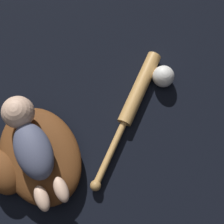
{
  "coord_description": "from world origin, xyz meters",
  "views": [
    {
      "loc": [
        -0.31,
        -0.13,
        1.05
      ],
      "look_at": [
        -0.08,
        -0.31,
        0.07
      ],
      "focal_mm": 50.0,
      "sensor_mm": 36.0,
      "label": 1
    }
  ],
  "objects_px": {
    "baseball_bat": "(134,101)",
    "baseball": "(163,76)",
    "baseball_glove": "(35,158)",
    "baby_figure": "(30,141)"
  },
  "relations": [
    {
      "from": "baseball_glove",
      "to": "baseball",
      "type": "xyz_separation_m",
      "value": [
        -0.03,
        -0.51,
        -0.01
      ]
    },
    {
      "from": "baseball_bat",
      "to": "baseball",
      "type": "relative_size",
      "value": 6.18
    },
    {
      "from": "baseball_bat",
      "to": "baseball",
      "type": "xyz_separation_m",
      "value": [
        0.01,
        -0.14,
        0.01
      ]
    },
    {
      "from": "baseball",
      "to": "baseball_bat",
      "type": "bearing_deg",
      "value": 92.34
    },
    {
      "from": "baseball_glove",
      "to": "baby_figure",
      "type": "xyz_separation_m",
      "value": [
        0.03,
        -0.03,
        0.09
      ]
    },
    {
      "from": "baseball_glove",
      "to": "baby_figure",
      "type": "distance_m",
      "value": 0.1
    },
    {
      "from": "baseball_glove",
      "to": "baseball_bat",
      "type": "height_order",
      "value": "baseball_glove"
    },
    {
      "from": "baby_figure",
      "to": "baseball_bat",
      "type": "xyz_separation_m",
      "value": [
        -0.07,
        -0.35,
        -0.11
      ]
    },
    {
      "from": "baseball_glove",
      "to": "baby_figure",
      "type": "bearing_deg",
      "value": -44.68
    },
    {
      "from": "baby_figure",
      "to": "baseball",
      "type": "relative_size",
      "value": 4.62
    }
  ]
}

